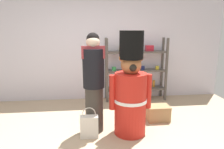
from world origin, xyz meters
name	(u,v)px	position (x,y,z in m)	size (l,w,h in m)	color
ground_plane	(101,144)	(0.00, 0.00, 0.00)	(6.40, 6.40, 0.00)	tan
back_wall	(95,47)	(0.00, 2.20, 1.30)	(6.40, 0.12, 2.60)	silver
merchandise_shelf	(136,69)	(0.97, 1.98, 0.77)	(1.49, 0.35, 1.52)	#4C4742
teddy_bear_guard	(131,91)	(0.51, 0.30, 0.73)	(0.70, 0.54, 1.70)	red
person_shopper	(94,82)	(-0.08, 0.45, 0.86)	(0.37, 0.35, 1.66)	#38332D
shopping_bag	(89,126)	(-0.17, 0.23, 0.19)	(0.29, 0.14, 0.51)	silver
display_crate	(158,113)	(1.14, 0.73, 0.15)	(0.43, 0.30, 0.29)	#9E7A51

